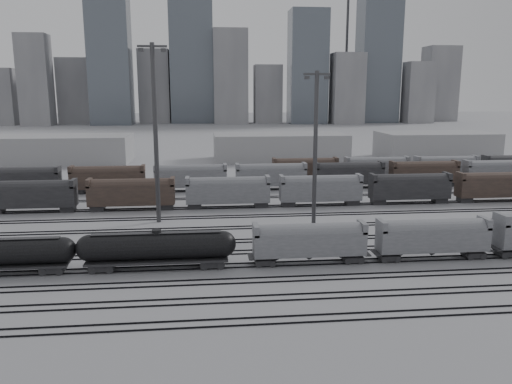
{
  "coord_description": "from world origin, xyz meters",
  "views": [
    {
      "loc": [
        -13.14,
        -55.94,
        20.56
      ],
      "look_at": [
        -4.55,
        25.9,
        4.0
      ],
      "focal_mm": 35.0,
      "sensor_mm": 36.0,
      "label": 1
    }
  ],
  "objects": [
    {
      "name": "crane_right",
      "position": [
        91.26,
        305.0,
        57.39
      ],
      "size": [
        42.0,
        1.8,
        100.0
      ],
      "color": "#3B3B3D",
      "rests_on": "ground"
    },
    {
      "name": "warehouse_left",
      "position": [
        -60.0,
        95.0,
        4.0
      ],
      "size": [
        50.0,
        18.0,
        8.0
      ],
      "primitive_type": "cube",
      "color": "gray",
      "rests_on": "ground"
    },
    {
      "name": "skyline",
      "position": [
        10.84,
        280.0,
        34.73
      ],
      "size": [
        316.0,
        22.4,
        95.0
      ],
      "color": "#969699",
      "rests_on": "ground"
    },
    {
      "name": "ground",
      "position": [
        0.0,
        0.0,
        0.0
      ],
      "size": [
        900.0,
        900.0,
        0.0
      ],
      "primitive_type": "plane",
      "color": "#ACADB1",
      "rests_on": "ground"
    },
    {
      "name": "tank_car_b",
      "position": [
        -18.84,
        1.0,
        2.65
      ],
      "size": [
        18.55,
        3.09,
        4.58
      ],
      "color": "black",
      "rests_on": "ground"
    },
    {
      "name": "bg_string_near",
      "position": [
        8.0,
        32.0,
        2.8
      ],
      "size": [
        151.0,
        3.0,
        5.6
      ],
      "color": "gray",
      "rests_on": "ground"
    },
    {
      "name": "crane_left",
      "position": [
        -28.74,
        305.0,
        57.39
      ],
      "size": [
        42.0,
        1.8,
        100.0
      ],
      "color": "#3B3B3D",
      "rests_on": "ground"
    },
    {
      "name": "hopper_car_a",
      "position": [
        -0.66,
        1.0,
        3.03
      ],
      "size": [
        13.69,
        2.72,
        4.9
      ],
      "color": "black",
      "rests_on": "ground"
    },
    {
      "name": "warehouse_right",
      "position": [
        60.0,
        95.0,
        4.0
      ],
      "size": [
        35.0,
        18.0,
        8.0
      ],
      "primitive_type": "cube",
      "color": "gray",
      "rests_on": "ground"
    },
    {
      "name": "hopper_car_b",
      "position": [
        14.92,
        1.0,
        3.08
      ],
      "size": [
        13.95,
        2.77,
        4.99
      ],
      "color": "black",
      "rests_on": "ground"
    },
    {
      "name": "light_mast_c",
      "position": [
        2.62,
        13.43,
        12.43
      ],
      "size": [
        3.75,
        0.6,
        23.43
      ],
      "color": "#3B3B3D",
      "rests_on": "ground"
    },
    {
      "name": "warehouse_mid",
      "position": [
        10.0,
        95.0,
        4.0
      ],
      "size": [
        40.0,
        18.0,
        8.0
      ],
      "primitive_type": "cube",
      "color": "gray",
      "rests_on": "ground"
    },
    {
      "name": "tracks",
      "position": [
        0.0,
        17.5,
        0.08
      ],
      "size": [
        220.0,
        71.5,
        0.16
      ],
      "color": "black",
      "rests_on": "ground"
    },
    {
      "name": "bg_string_mid",
      "position": [
        18.0,
        48.0,
        2.8
      ],
      "size": [
        151.0,
        3.0,
        5.6
      ],
      "color": "black",
      "rests_on": "ground"
    },
    {
      "name": "light_mast_b",
      "position": [
        -20.58,
        23.0,
        14.77
      ],
      "size": [
        4.46,
        0.71,
        27.85
      ],
      "color": "#3B3B3D",
      "rests_on": "ground"
    },
    {
      "name": "bg_string_far",
      "position": [
        35.5,
        56.0,
        2.8
      ],
      "size": [
        66.0,
        3.0,
        5.6
      ],
      "color": "#4B392F",
      "rests_on": "ground"
    }
  ]
}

